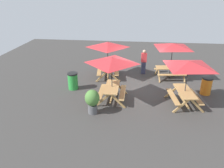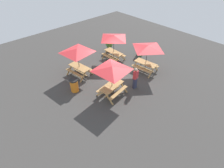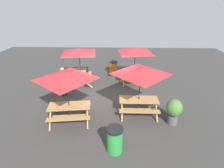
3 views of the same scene
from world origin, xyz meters
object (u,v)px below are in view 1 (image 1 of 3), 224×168
at_px(picnic_table_1, 173,48).
at_px(potted_plant_0, 92,100).
at_px(trash_bin_green, 73,81).
at_px(trash_bin_orange, 206,86).
at_px(picnic_table_0, 108,47).
at_px(picnic_table_2, 112,64).
at_px(person_standing, 144,61).
at_px(picnic_table_3, 188,67).

distance_m(picnic_table_1, potted_plant_0, 6.44).
relative_size(trash_bin_green, trash_bin_orange, 1.00).
distance_m(picnic_table_0, picnic_table_2, 3.17).
height_order(trash_bin_green, person_standing, person_standing).
distance_m(trash_bin_orange, person_standing, 4.34).
xyz_separation_m(picnic_table_0, trash_bin_orange, (1.81, 5.68, -1.49)).
xyz_separation_m(trash_bin_green, person_standing, (-2.90, 4.06, 0.39)).
relative_size(picnic_table_1, trash_bin_orange, 2.86).
xyz_separation_m(trash_bin_green, trash_bin_orange, (-0.20, 7.44, 0.00)).
relative_size(picnic_table_0, picnic_table_2, 1.00).
distance_m(picnic_table_2, trash_bin_green, 3.02).
xyz_separation_m(trash_bin_orange, potted_plant_0, (2.70, -5.79, 0.19)).
bearing_deg(trash_bin_orange, potted_plant_0, -65.03).
bearing_deg(trash_bin_green, picnic_table_3, 78.89).
bearing_deg(trash_bin_green, person_standing, 125.53).
relative_size(picnic_table_2, trash_bin_green, 2.38).
xyz_separation_m(picnic_table_1, trash_bin_green, (2.29, -5.75, -1.49)).
distance_m(picnic_table_0, person_standing, 2.70).
bearing_deg(picnic_table_0, potted_plant_0, -8.33).
relative_size(picnic_table_1, person_standing, 1.68).
distance_m(picnic_table_3, person_standing, 4.66).
bearing_deg(person_standing, trash_bin_green, 31.00).
distance_m(picnic_table_0, trash_bin_green, 3.06).
bearing_deg(person_standing, potted_plant_0, 61.34).
height_order(picnic_table_1, trash_bin_green, picnic_table_1).
bearing_deg(potted_plant_0, person_standing, 155.87).
distance_m(picnic_table_3, potted_plant_0, 4.74).
relative_size(picnic_table_2, picnic_table_3, 0.83).
height_order(picnic_table_3, potted_plant_0, picnic_table_3).
xyz_separation_m(picnic_table_2, potted_plant_0, (1.41, -0.75, -1.31)).
bearing_deg(picnic_table_0, picnic_table_1, 87.01).
relative_size(picnic_table_3, trash_bin_orange, 2.86).
xyz_separation_m(picnic_table_0, picnic_table_3, (3.20, 4.25, 0.00)).
relative_size(picnic_table_0, potted_plant_0, 1.99).
xyz_separation_m(picnic_table_0, potted_plant_0, (4.51, -0.11, -1.31)).
xyz_separation_m(picnic_table_1, picnic_table_2, (3.37, -3.36, 0.00)).
height_order(picnic_table_0, person_standing, picnic_table_0).
relative_size(picnic_table_3, potted_plant_0, 2.38).
height_order(trash_bin_green, potted_plant_0, potted_plant_0).
bearing_deg(trash_bin_green, picnic_table_0, 138.94).
relative_size(picnic_table_1, trash_bin_green, 2.86).
xyz_separation_m(picnic_table_0, picnic_table_1, (-0.27, 3.99, 0.00)).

